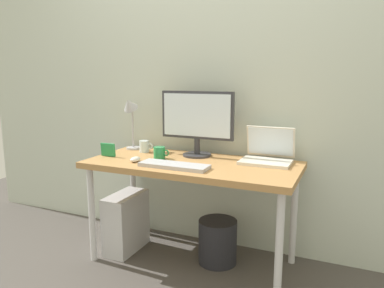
{
  "coord_description": "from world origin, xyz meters",
  "views": [
    {
      "loc": [
        0.95,
        -2.14,
        1.26
      ],
      "look_at": [
        0.0,
        0.0,
        0.82
      ],
      "focal_mm": 34.37,
      "sensor_mm": 36.0,
      "label": 1
    }
  ],
  "objects_px": {
    "mouse": "(135,159)",
    "coffee_mug": "(160,153)",
    "desk_lamp": "(130,112)",
    "glass_cup": "(145,146)",
    "computer_tower": "(126,222)",
    "laptop": "(268,153)",
    "monitor": "(197,119)",
    "keyboard": "(174,166)",
    "photo_frame": "(108,150)",
    "wastebasket": "(218,241)",
    "desk": "(192,172)"
  },
  "relations": [
    {
      "from": "mouse",
      "to": "coffee_mug",
      "type": "height_order",
      "value": "coffee_mug"
    },
    {
      "from": "desk_lamp",
      "to": "glass_cup",
      "type": "distance_m",
      "value": 0.28
    },
    {
      "from": "computer_tower",
      "to": "laptop",
      "type": "bearing_deg",
      "value": 13.73
    },
    {
      "from": "monitor",
      "to": "keyboard",
      "type": "bearing_deg",
      "value": -89.73
    },
    {
      "from": "coffee_mug",
      "to": "glass_cup",
      "type": "relative_size",
      "value": 1.06
    },
    {
      "from": "mouse",
      "to": "photo_frame",
      "type": "relative_size",
      "value": 0.82
    },
    {
      "from": "desk_lamp",
      "to": "glass_cup",
      "type": "height_order",
      "value": "desk_lamp"
    },
    {
      "from": "coffee_mug",
      "to": "photo_frame",
      "type": "relative_size",
      "value": 1.04
    },
    {
      "from": "glass_cup",
      "to": "desk_lamp",
      "type": "bearing_deg",
      "value": 166.19
    },
    {
      "from": "glass_cup",
      "to": "wastebasket",
      "type": "distance_m",
      "value": 0.86
    },
    {
      "from": "coffee_mug",
      "to": "glass_cup",
      "type": "distance_m",
      "value": 0.26
    },
    {
      "from": "mouse",
      "to": "coffee_mug",
      "type": "distance_m",
      "value": 0.18
    },
    {
      "from": "photo_frame",
      "to": "laptop",
      "type": "bearing_deg",
      "value": 15.15
    },
    {
      "from": "photo_frame",
      "to": "coffee_mug",
      "type": "bearing_deg",
      "value": 12.94
    },
    {
      "from": "coffee_mug",
      "to": "glass_cup",
      "type": "height_order",
      "value": "glass_cup"
    },
    {
      "from": "desk_lamp",
      "to": "glass_cup",
      "type": "bearing_deg",
      "value": -13.81
    },
    {
      "from": "laptop",
      "to": "mouse",
      "type": "bearing_deg",
      "value": -156.24
    },
    {
      "from": "desk",
      "to": "glass_cup",
      "type": "height_order",
      "value": "glass_cup"
    },
    {
      "from": "desk",
      "to": "computer_tower",
      "type": "relative_size",
      "value": 3.29
    },
    {
      "from": "laptop",
      "to": "desk_lamp",
      "type": "height_order",
      "value": "desk_lamp"
    },
    {
      "from": "photo_frame",
      "to": "computer_tower",
      "type": "height_order",
      "value": "photo_frame"
    },
    {
      "from": "mouse",
      "to": "glass_cup",
      "type": "height_order",
      "value": "glass_cup"
    },
    {
      "from": "keyboard",
      "to": "photo_frame",
      "type": "height_order",
      "value": "photo_frame"
    },
    {
      "from": "keyboard",
      "to": "wastebasket",
      "type": "xyz_separation_m",
      "value": [
        0.21,
        0.24,
        -0.56
      ]
    },
    {
      "from": "glass_cup",
      "to": "wastebasket",
      "type": "bearing_deg",
      "value": -8.53
    },
    {
      "from": "photo_frame",
      "to": "computer_tower",
      "type": "bearing_deg",
      "value": 28.37
    },
    {
      "from": "mouse",
      "to": "wastebasket",
      "type": "distance_m",
      "value": 0.79
    },
    {
      "from": "monitor",
      "to": "mouse",
      "type": "relative_size",
      "value": 5.88
    },
    {
      "from": "laptop",
      "to": "desk_lamp",
      "type": "distance_m",
      "value": 1.07
    },
    {
      "from": "monitor",
      "to": "glass_cup",
      "type": "distance_m",
      "value": 0.46
    },
    {
      "from": "mouse",
      "to": "computer_tower",
      "type": "relative_size",
      "value": 0.21
    },
    {
      "from": "laptop",
      "to": "wastebasket",
      "type": "bearing_deg",
      "value": -153.2
    },
    {
      "from": "wastebasket",
      "to": "desk",
      "type": "bearing_deg",
      "value": -160.48
    },
    {
      "from": "glass_cup",
      "to": "wastebasket",
      "type": "xyz_separation_m",
      "value": [
        0.61,
        -0.09,
        -0.59
      ]
    },
    {
      "from": "desk",
      "to": "wastebasket",
      "type": "height_order",
      "value": "desk"
    },
    {
      "from": "desk_lamp",
      "to": "mouse",
      "type": "relative_size",
      "value": 4.57
    },
    {
      "from": "desk_lamp",
      "to": "coffee_mug",
      "type": "relative_size",
      "value": 3.6
    },
    {
      "from": "photo_frame",
      "to": "glass_cup",
      "type": "bearing_deg",
      "value": 56.53
    },
    {
      "from": "monitor",
      "to": "glass_cup",
      "type": "bearing_deg",
      "value": -175.21
    },
    {
      "from": "desk",
      "to": "mouse",
      "type": "height_order",
      "value": "mouse"
    },
    {
      "from": "monitor",
      "to": "desk",
      "type": "bearing_deg",
      "value": -76.6
    },
    {
      "from": "monitor",
      "to": "desk_lamp",
      "type": "xyz_separation_m",
      "value": [
        -0.55,
        0.0,
        0.03
      ]
    },
    {
      "from": "monitor",
      "to": "wastebasket",
      "type": "bearing_deg",
      "value": -31.18
    },
    {
      "from": "desk",
      "to": "desk_lamp",
      "type": "distance_m",
      "value": 0.71
    },
    {
      "from": "desk_lamp",
      "to": "mouse",
      "type": "height_order",
      "value": "desk_lamp"
    },
    {
      "from": "computer_tower",
      "to": "wastebasket",
      "type": "bearing_deg",
      "value": 7.63
    },
    {
      "from": "wastebasket",
      "to": "monitor",
      "type": "bearing_deg",
      "value": 148.82
    },
    {
      "from": "photo_frame",
      "to": "wastebasket",
      "type": "distance_m",
      "value": 0.99
    },
    {
      "from": "monitor",
      "to": "laptop",
      "type": "distance_m",
      "value": 0.53
    },
    {
      "from": "laptop",
      "to": "glass_cup",
      "type": "distance_m",
      "value": 0.9
    }
  ]
}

